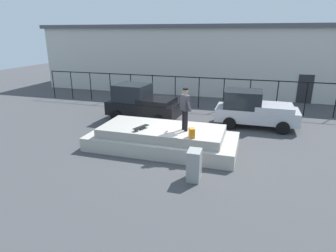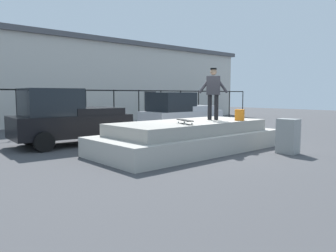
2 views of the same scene
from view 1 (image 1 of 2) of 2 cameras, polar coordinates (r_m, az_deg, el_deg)
ground_plane at (r=12.19m, az=3.09°, el=-4.93°), size 60.00×60.00×0.00m
concrete_ledge at (r=12.33m, az=-1.19°, el=-2.48°), size 6.32×2.78×0.95m
skateboarder at (r=11.50m, az=3.43°, el=3.94°), size 0.71×0.82×1.74m
skateboard at (r=11.88m, az=-5.38°, el=-0.22°), size 0.47×0.83×0.12m
backpack at (r=10.94m, az=4.75°, el=-1.36°), size 0.30×0.34×0.37m
car_black_pickup_near at (r=16.30m, az=-5.28°, el=4.58°), size 4.17×2.34×2.01m
car_silver_pickup_mid at (r=15.73m, az=16.67°, el=3.22°), size 4.16×2.06×1.89m
utility_box at (r=9.73m, az=5.22°, el=-7.75°), size 0.46×0.61×1.06m
fence_row at (r=18.72m, az=8.60°, el=7.38°), size 24.06×0.06×2.05m
warehouse_building at (r=25.96m, az=11.33°, el=13.19°), size 30.79×8.34×5.36m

